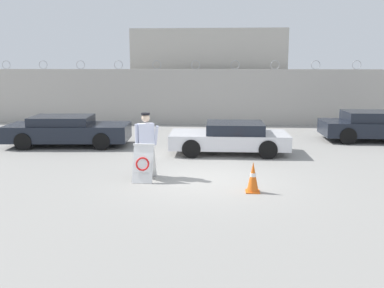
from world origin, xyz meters
name	(u,v)px	position (x,y,z in m)	size (l,w,h in m)	color
ground_plane	(206,179)	(0.00, 0.00, 0.00)	(90.00, 90.00, 0.00)	gray
perimeter_wall	(215,97)	(0.00, 11.15, 1.47)	(36.00, 0.30, 3.39)	#ADA8A0
building_block	(210,74)	(-0.42, 15.41, 2.56)	(8.64, 6.71, 5.11)	#B2ADA3
barricade_sign	(144,162)	(-1.74, -0.22, 0.52)	(0.60, 0.81, 1.04)	white
security_guard	(146,141)	(-1.76, 0.31, 1.04)	(0.70, 0.39, 1.84)	#232838
traffic_cone_near	(253,177)	(1.23, -1.12, 0.39)	(0.35, 0.35, 0.79)	orange
parked_car_front_coupe	(67,130)	(-5.72, 4.66, 0.62)	(4.90, 2.29, 1.19)	black
parked_car_rear_sedan	(230,137)	(0.71, 3.71, 0.58)	(4.28, 2.04, 1.13)	black
parked_car_far_side	(373,126)	(6.78, 6.67, 0.64)	(4.36, 2.02, 1.25)	black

